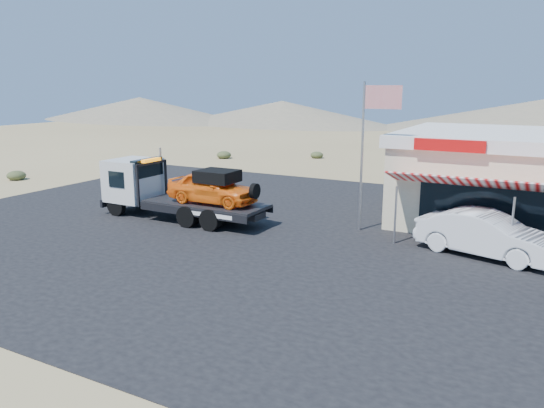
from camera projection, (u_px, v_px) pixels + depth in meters
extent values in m
plane|color=#8B764F|center=(202.00, 242.00, 20.26)|extent=(120.00, 120.00, 0.00)
cube|color=black|center=(285.00, 230.00, 21.90)|extent=(32.00, 24.00, 0.02)
cylinder|color=black|center=(116.00, 206.00, 24.23)|extent=(0.91, 0.27, 0.91)
cylinder|color=black|center=(144.00, 198.00, 25.78)|extent=(0.91, 0.27, 0.91)
cylinder|color=black|center=(188.00, 216.00, 22.33)|extent=(0.91, 0.50, 0.91)
cylinder|color=black|center=(213.00, 208.00, 23.89)|extent=(0.91, 0.50, 0.91)
cylinder|color=black|center=(211.00, 219.00, 21.79)|extent=(0.91, 0.50, 0.91)
cylinder|color=black|center=(235.00, 210.00, 23.34)|extent=(0.91, 0.50, 0.91)
cube|color=black|center=(188.00, 207.00, 23.42)|extent=(7.44, 0.91, 0.27)
cube|color=silver|center=(133.00, 180.00, 24.64)|extent=(2.00, 2.13, 1.91)
cube|color=black|center=(147.00, 168.00, 24.10)|extent=(0.32, 1.82, 0.82)
cube|color=black|center=(152.00, 183.00, 24.12)|extent=(0.09, 2.00, 1.82)
cube|color=orange|center=(151.00, 160.00, 23.89)|extent=(0.23, 1.09, 0.14)
cube|color=black|center=(206.00, 204.00, 22.90)|extent=(5.45, 2.09, 0.14)
imported|color=orange|center=(212.00, 188.00, 22.57)|extent=(4.00, 1.61, 1.36)
cube|color=black|center=(217.00, 176.00, 22.32)|extent=(1.63, 1.36, 0.50)
imported|color=silver|center=(486.00, 234.00, 18.46)|extent=(5.00, 2.80, 1.56)
cube|color=beige|center=(525.00, 184.00, 22.73)|extent=(10.00, 8.00, 3.40)
cube|color=white|center=(530.00, 139.00, 22.29)|extent=(10.40, 8.40, 0.50)
cube|color=red|center=(449.00, 145.00, 19.80)|extent=(2.60, 0.12, 0.45)
cube|color=black|center=(517.00, 207.00, 19.32)|extent=(7.00, 0.06, 1.60)
cube|color=red|center=(518.00, 186.00, 18.36)|extent=(9.00, 1.73, 0.61)
cylinder|color=#99999E|center=(395.00, 215.00, 19.83)|extent=(0.08, 0.08, 2.20)
cylinder|color=#99999E|center=(512.00, 229.00, 17.97)|extent=(0.08, 0.08, 2.20)
cylinder|color=#99999E|center=(362.00, 158.00, 21.27)|extent=(0.10, 0.10, 6.00)
cube|color=#B20C14|center=(383.00, 97.00, 20.39)|extent=(1.50, 0.02, 0.90)
ellipsoid|color=#374123|center=(16.00, 175.00, 33.46)|extent=(1.14, 1.14, 0.62)
ellipsoid|color=#374123|center=(124.00, 164.00, 38.60)|extent=(0.84, 0.84, 0.45)
ellipsoid|color=#374123|center=(224.00, 154.00, 43.11)|extent=(1.17, 1.17, 0.63)
ellipsoid|color=#374123|center=(317.00, 155.00, 43.28)|extent=(1.05, 1.05, 0.57)
ellipsoid|color=#374123|center=(397.00, 163.00, 39.35)|extent=(0.80, 0.80, 0.43)
cone|color=#726B59|center=(282.00, 113.00, 78.65)|extent=(36.00, 36.00, 3.50)
cone|color=#726B59|center=(140.00, 109.00, 87.64)|extent=(40.00, 40.00, 3.80)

